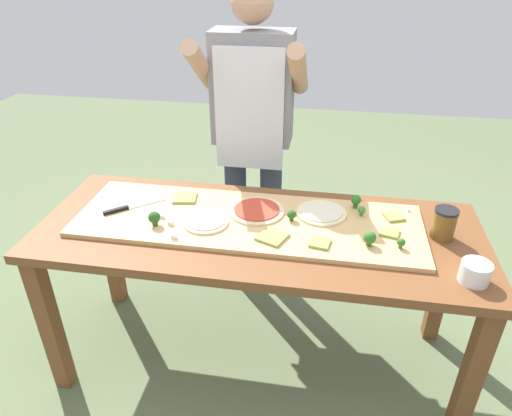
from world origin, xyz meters
TOP-DOWN VIEW (x-y plane):
  - ground_plane at (0.00, 0.00)m, footprint 8.00×8.00m
  - prep_table at (0.00, 0.00)m, footprint 1.86×0.72m
  - cutting_board at (-0.05, 0.03)m, footprint 1.46×0.47m
  - chefs_knife at (-0.59, 0.02)m, footprint 0.23×0.20m
  - pizza_whole_cheese_artichoke at (0.26, 0.12)m, footprint 0.22×0.22m
  - pizza_whole_tomato_red at (-0.02, 0.09)m, footprint 0.24×0.24m
  - pizza_whole_white_garlic at (-0.22, -0.03)m, footprint 0.19×0.19m
  - pizza_slice_far_left at (0.26, -0.11)m, footprint 0.09×0.09m
  - pizza_slice_center at (0.53, 0.01)m, footprint 0.09×0.09m
  - pizza_slice_far_right at (-0.36, 0.15)m, footprint 0.12×0.12m
  - pizza_slice_near_right at (0.56, 0.14)m, footprint 0.10×0.10m
  - pizza_slice_near_left at (0.07, -0.10)m, footprint 0.14×0.14m
  - broccoli_floret_front_left at (0.42, 0.14)m, footprint 0.03×0.03m
  - broccoli_floret_center_right at (0.56, -0.08)m, footprint 0.03×0.03m
  - broccoli_floret_back_left at (-0.42, -0.08)m, footprint 0.05×0.05m
  - broccoli_floret_back_right at (0.40, 0.20)m, footprint 0.04×0.04m
  - broccoli_floret_center_left at (0.13, 0.05)m, footprint 0.04×0.04m
  - broccoli_floret_front_mid at (0.45, -0.09)m, footprint 0.05×0.05m
  - cheese_crumble_a at (-0.41, -0.02)m, footprint 0.02×0.02m
  - cheese_crumble_b at (-0.36, -0.07)m, footprint 0.02×0.02m
  - cheese_crumble_c at (-0.31, -0.17)m, footprint 0.02×0.02m
  - cheese_crumble_d at (0.63, 0.21)m, footprint 0.02×0.02m
  - flour_cup at (0.80, -0.22)m, footprint 0.10×0.10m
  - sauce_jar at (0.74, 0.05)m, footprint 0.09×0.09m
  - cook_center at (-0.13, 0.63)m, footprint 0.54×0.39m

SIDE VIEW (x-z plane):
  - ground_plane at x=0.00m, z-range 0.00..0.00m
  - prep_table at x=0.00m, z-range 0.28..1.05m
  - cutting_board at x=-0.05m, z-range 0.77..0.79m
  - pizza_slice_far_left at x=0.26m, z-range 0.79..0.80m
  - pizza_slice_center at x=0.53m, z-range 0.79..0.80m
  - pizza_slice_far_right at x=-0.36m, z-range 0.79..0.80m
  - pizza_slice_near_right at x=0.56m, z-range 0.79..0.80m
  - pizza_slice_near_left at x=0.07m, z-range 0.79..0.80m
  - chefs_knife at x=-0.59m, z-range 0.79..0.80m
  - cheese_crumble_d at x=0.63m, z-range 0.79..0.80m
  - pizza_whole_white_garlic at x=-0.22m, z-range 0.79..0.80m
  - pizza_whole_cheese_artichoke at x=0.26m, z-range 0.79..0.80m
  - pizza_whole_tomato_red at x=-0.02m, z-range 0.79..0.80m
  - cheese_crumble_a at x=-0.41m, z-range 0.79..0.81m
  - cheese_crumble_b at x=-0.36m, z-range 0.79..0.81m
  - cheese_crumble_c at x=-0.31m, z-range 0.79..0.81m
  - flour_cup at x=0.80m, z-range 0.77..0.84m
  - broccoli_floret_center_right at x=0.56m, z-range 0.79..0.84m
  - broccoli_floret_front_left at x=0.42m, z-range 0.79..0.84m
  - broccoli_floret_center_left at x=0.13m, z-range 0.79..0.84m
  - broccoli_floret_front_mid at x=0.45m, z-range 0.79..0.86m
  - broccoli_floret_back_left at x=-0.42m, z-range 0.79..0.86m
  - broccoli_floret_back_right at x=0.40m, z-range 0.80..0.86m
  - sauce_jar at x=0.74m, z-range 0.77..0.90m
  - cook_center at x=-0.13m, z-range 0.16..1.83m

